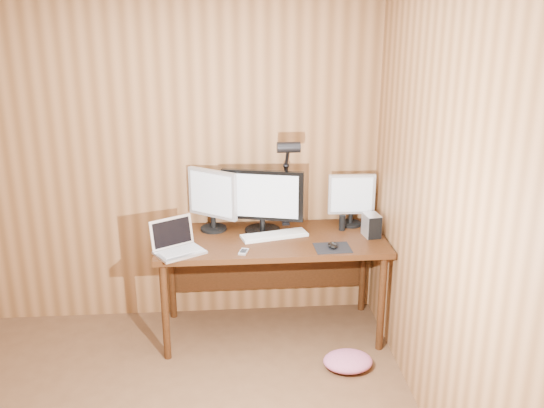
{
  "coord_description": "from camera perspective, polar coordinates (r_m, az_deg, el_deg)",
  "views": [
    {
      "loc": [
        0.62,
        -2.33,
        2.33
      ],
      "look_at": [
        0.93,
        1.58,
        1.02
      ],
      "focal_mm": 40.0,
      "sensor_mm": 36.0,
      "label": 1
    }
  ],
  "objects": [
    {
      "name": "keyboard",
      "position": [
        4.29,
        0.22,
        -2.96
      ],
      "size": [
        0.49,
        0.25,
        0.02
      ],
      "rotation": [
        0.0,
        0.0,
        0.25
      ],
      "color": "white",
      "rests_on": "desk"
    },
    {
      "name": "mousepad",
      "position": [
        4.12,
        5.72,
        -4.13
      ],
      "size": [
        0.25,
        0.2,
        0.0
      ],
      "primitive_type": "cube",
      "rotation": [
        0.0,
        0.0,
        0.03
      ],
      "color": "black",
      "rests_on": "desk"
    },
    {
      "name": "laptop",
      "position": [
        4.08,
        -9.0,
        -3.73
      ],
      "size": [
        0.38,
        0.36,
        0.22
      ],
      "rotation": [
        0.0,
        0.0,
        0.54
      ],
      "color": "silver",
      "rests_on": "desk"
    },
    {
      "name": "monitor_right",
      "position": [
        4.49,
        7.49,
        0.52
      ],
      "size": [
        0.34,
        0.16,
        0.39
      ],
      "rotation": [
        0.0,
        0.0,
        -0.03
      ],
      "color": "black",
      "rests_on": "desk"
    },
    {
      "name": "mouse",
      "position": [
        4.12,
        5.73,
        -3.87
      ],
      "size": [
        0.09,
        0.12,
        0.04
      ],
      "primitive_type": "ellipsoid",
      "rotation": [
        0.0,
        0.0,
        0.26
      ],
      "color": "black",
      "rests_on": "mousepad"
    },
    {
      "name": "fabric_pile",
      "position": [
        4.21,
        7.15,
        -14.47
      ],
      "size": [
        0.35,
        0.3,
        0.11
      ],
      "primitive_type": null,
      "rotation": [
        0.0,
        0.0,
        0.08
      ],
      "color": "#C66087",
      "rests_on": "floor"
    },
    {
      "name": "room_shell",
      "position": [
        2.64,
        -17.76,
        -6.65
      ],
      "size": [
        4.0,
        4.0,
        4.0
      ],
      "color": "brown",
      "rests_on": "ground"
    },
    {
      "name": "monitor_center",
      "position": [
        4.31,
        -0.91,
        0.36
      ],
      "size": [
        0.58,
        0.26,
        0.46
      ],
      "rotation": [
        0.0,
        0.0,
        -0.24
      ],
      "color": "black",
      "rests_on": "desk"
    },
    {
      "name": "phone",
      "position": [
        4.04,
        -2.69,
        -4.5
      ],
      "size": [
        0.08,
        0.11,
        0.01
      ],
      "rotation": [
        0.0,
        0.0,
        -0.29
      ],
      "color": "silver",
      "rests_on": "desk"
    },
    {
      "name": "desk",
      "position": [
        4.39,
        -0.13,
        -4.35
      ],
      "size": [
        1.6,
        0.7,
        0.75
      ],
      "color": "#3A1D0C",
      "rests_on": "floor"
    },
    {
      "name": "monitor_left",
      "position": [
        4.37,
        -5.62,
        0.56
      ],
      "size": [
        0.35,
        0.26,
        0.45
      ],
      "rotation": [
        0.0,
        0.0,
        -0.62
      ],
      "color": "black",
      "rests_on": "desk"
    },
    {
      "name": "speaker",
      "position": [
        4.43,
        6.63,
        -1.76
      ],
      "size": [
        0.05,
        0.05,
        0.11
      ],
      "primitive_type": "cylinder",
      "color": "black",
      "rests_on": "desk"
    },
    {
      "name": "desk_lamp",
      "position": [
        4.32,
        1.45,
        3.14
      ],
      "size": [
        0.16,
        0.23,
        0.71
      ],
      "rotation": [
        0.0,
        0.0,
        -0.26
      ],
      "color": "black",
      "rests_on": "desk"
    },
    {
      "name": "hard_drive",
      "position": [
        4.34,
        9.35,
        -2.0
      ],
      "size": [
        0.12,
        0.16,
        0.16
      ],
      "rotation": [
        0.0,
        0.0,
        0.14
      ],
      "color": "silver",
      "rests_on": "desk"
    }
  ]
}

